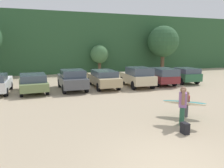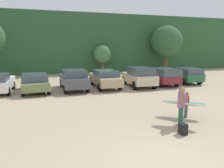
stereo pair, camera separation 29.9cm
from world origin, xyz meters
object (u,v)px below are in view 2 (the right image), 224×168
parked_car_dark_gray (74,79)px  surfboard_cream (184,104)px  parked_car_tan (105,78)px  parked_car_olive_green (35,82)px  backpack_dropped (183,129)px  parked_car_champagne (139,77)px  parked_car_maroon (162,76)px  person_adult (181,104)px  surfboard_teal (184,102)px  parked_car_forest_green (185,75)px  person_child (186,103)px

parked_car_dark_gray → surfboard_cream: (3.41, -9.58, 0.10)m
parked_car_tan → surfboard_cream: 9.83m
parked_car_olive_green → backpack_dropped: 11.99m
parked_car_olive_green → parked_car_dark_gray: bearing=-93.7°
parked_car_champagne → parked_car_maroon: parked_car_champagne is taller
parked_car_tan → person_adult: 9.83m
parked_car_olive_green → parked_car_champagne: 8.49m
parked_car_olive_green → surfboard_teal: (7.06, -8.66, -0.02)m
parked_car_forest_green → surfboard_teal: 11.01m
parked_car_tan → surfboard_teal: parked_car_tan is taller
parked_car_forest_green → person_child: (-6.39, -8.90, -0.06)m
parked_car_tan → parked_car_maroon: bearing=-90.8°
person_child → parked_car_forest_green: bearing=-92.4°
parked_car_tan → parked_car_olive_green: bearing=93.0°
surfboard_cream → backpack_dropped: bearing=97.3°
parked_car_forest_green → backpack_dropped: bearing=148.9°
parked_car_tan → surfboard_cream: size_ratio=2.82×
parked_car_olive_green → person_child: parked_car_olive_green is taller
parked_car_tan → backpack_dropped: size_ratio=10.60×
parked_car_champagne → surfboard_teal: 8.32m
parked_car_champagne → parked_car_maroon: size_ratio=0.83×
person_adult → person_child: 1.34m
parked_car_tan → person_adult: (0.64, -9.80, 0.17)m
parked_car_dark_gray → parked_car_champagne: (5.52, -0.44, 0.04)m
parked_car_dark_gray → parked_car_tan: size_ratio=0.91×
parked_car_maroon → surfboard_cream: 10.67m
parked_car_forest_green → person_child: size_ratio=3.35×
parked_car_olive_green → parked_car_tan: 5.61m
person_child → surfboard_teal: (-0.14, 0.03, 0.02)m
parked_car_dark_gray → parked_car_forest_green: 10.64m
parked_car_dark_gray → parked_car_forest_green: bearing=-89.1°
person_child → surfboard_cream: 1.26m
person_child → parked_car_maroon: bearing=-79.9°
parked_car_champagne → surfboard_teal: (-1.42, -8.20, -0.15)m
parked_car_forest_green → backpack_dropped: size_ratio=9.46×
parked_car_olive_green → surfboard_cream: 11.53m
backpack_dropped → parked_car_olive_green: bearing=118.5°
parked_car_champagne → parked_car_forest_green: parked_car_champagne is taller
parked_car_olive_green → surfboard_teal: parked_car_olive_green is taller
parked_car_forest_green → person_child: parked_car_forest_green is taller
parked_car_olive_green → surfboard_cream: parked_car_olive_green is taller
parked_car_olive_green → person_child: bearing=-143.6°
parked_car_olive_green → parked_car_forest_green: size_ratio=1.01×
parked_car_dark_gray → backpack_dropped: bearing=-165.5°
parked_car_dark_gray → person_child: parked_car_dark_gray is taller
surfboard_cream → backpack_dropped: 1.33m
parked_car_tan → backpack_dropped: parked_car_tan is taller
parked_car_dark_gray → person_adult: (3.29, -9.58, 0.11)m
parked_car_olive_green → backpack_dropped: (5.72, -10.52, -0.54)m
person_adult → person_child: size_ratio=1.35×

